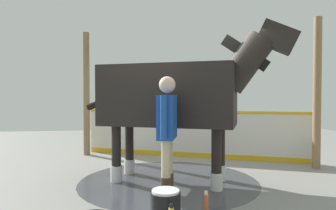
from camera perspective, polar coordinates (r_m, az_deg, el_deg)
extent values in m
cube|color=gray|center=(5.63, 0.94, -13.55)|extent=(16.00, 16.00, 0.02)
cylinder|color=#42444C|center=(5.36, 0.12, -14.18)|extent=(3.08, 3.08, 0.00)
cube|color=silver|center=(7.28, 4.72, -5.71)|extent=(2.28, 5.01, 1.07)
cube|color=gold|center=(7.23, 4.73, -1.25)|extent=(2.30, 5.02, 0.06)
cube|color=gold|center=(7.36, 4.71, -9.39)|extent=(2.28, 5.02, 0.12)
cylinder|color=olive|center=(6.79, 26.40, 2.03)|extent=(0.16, 0.16, 3.06)
cylinder|color=olive|center=(7.81, -15.20, 2.05)|extent=(0.16, 0.16, 3.06)
cube|color=black|center=(5.16, 0.12, 1.82)|extent=(1.85, 2.47, 1.02)
cylinder|color=black|center=(5.36, 9.88, -8.90)|extent=(0.16, 0.16, 0.97)
cylinder|color=silver|center=(5.44, 9.87, -12.52)|extent=(0.20, 0.20, 0.27)
cylinder|color=black|center=(4.82, 9.16, -10.09)|extent=(0.16, 0.16, 0.97)
cylinder|color=silver|center=(4.90, 9.14, -14.10)|extent=(0.20, 0.20, 0.27)
cylinder|color=black|center=(5.80, -7.33, -8.10)|extent=(0.16, 0.16, 0.97)
cylinder|color=silver|center=(5.87, -7.32, -11.47)|extent=(0.20, 0.20, 0.27)
cylinder|color=black|center=(5.30, -9.77, -9.03)|extent=(0.16, 0.16, 0.97)
cylinder|color=silver|center=(5.37, -9.75, -12.70)|extent=(0.20, 0.20, 0.27)
cylinder|color=black|center=(5.00, 14.42, 7.80)|extent=(0.78, 1.00, 1.01)
cube|color=black|center=(5.02, 14.44, 9.54)|extent=(0.37, 0.73, 0.62)
cube|color=black|center=(5.06, 20.01, 11.93)|extent=(0.52, 0.71, 0.56)
cylinder|color=black|center=(5.62, -11.96, 0.75)|extent=(0.39, 0.69, 0.35)
cylinder|color=#47331E|center=(4.32, -0.40, -15.74)|extent=(0.15, 0.15, 0.35)
cylinder|color=#C6B793|center=(4.21, -0.40, -10.10)|extent=(0.13, 0.13, 0.52)
cylinder|color=#47331E|center=(4.53, 0.09, -14.90)|extent=(0.15, 0.15, 0.35)
cylinder|color=#C6B793|center=(4.43, 0.09, -9.51)|extent=(0.13, 0.13, 0.52)
cube|color=#19479E|center=(4.24, -0.15, -2.27)|extent=(0.55, 0.36, 0.61)
cylinder|color=#19479E|center=(3.94, -0.85, -2.34)|extent=(0.09, 0.09, 0.58)
cylinder|color=#19479E|center=(4.54, 0.46, -1.83)|extent=(0.09, 0.09, 0.58)
sphere|color=beige|center=(4.24, -0.15, 3.87)|extent=(0.23, 0.23, 0.23)
cylinder|color=black|center=(3.84, -0.47, -18.35)|extent=(0.37, 0.37, 0.30)
cylinder|color=white|center=(3.79, -0.47, -16.00)|extent=(0.34, 0.34, 0.03)
cylinder|color=black|center=(3.56, 0.63, -18.57)|extent=(0.04, 0.04, 0.05)
cylinder|color=#CC5933|center=(4.06, 7.20, -17.89)|extent=(0.06, 0.06, 0.21)
cylinder|color=white|center=(4.02, 7.21, -16.16)|extent=(0.04, 0.04, 0.05)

